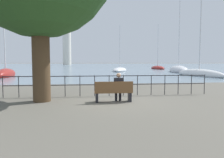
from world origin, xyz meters
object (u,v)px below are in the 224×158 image
object	(u,v)px
sailboat_2	(178,70)
harbor_lighthouse	(67,46)
sailboat_1	(158,68)
sailboat_3	(120,70)
seated_person_left	(119,86)
sailboat_5	(6,74)
park_bench	(114,92)
sailboat_4	(199,73)

from	to	relation	value
sailboat_2	harbor_lighthouse	bearing A→B (deg)	113.64
sailboat_1	sailboat_3	xyz separation A→B (m)	(-11.46, -12.01, -0.05)
sailboat_1	harbor_lighthouse	xyz separation A→B (m)	(-29.76, 91.00, 12.09)
seated_person_left	sailboat_5	distance (m)	20.65
sailboat_5	park_bench	bearing A→B (deg)	-63.43
sailboat_4	sailboat_5	bearing A→B (deg)	168.15
seated_person_left	sailboat_3	world-z (taller)	sailboat_3
sailboat_4	sailboat_5	size ratio (longest dim) A/B	1.55
sailboat_5	harbor_lighthouse	size ratio (longest dim) A/B	0.31
sailboat_3	harbor_lighthouse	size ratio (longest dim) A/B	0.34
seated_person_left	sailboat_3	size ratio (longest dim) A/B	0.14
sailboat_3	sailboat_5	xyz separation A→B (m)	(-15.78, -13.88, 0.07)
sailboat_1	sailboat_2	xyz separation A→B (m)	(-2.09, -17.10, 0.08)
sailboat_3	sailboat_1	bearing A→B (deg)	63.68
seated_person_left	sailboat_2	distance (m)	30.07
park_bench	seated_person_left	size ratio (longest dim) A/B	1.31
sailboat_1	sailboat_2	size ratio (longest dim) A/B	0.88
sailboat_2	sailboat_5	world-z (taller)	sailboat_2
park_bench	sailboat_4	world-z (taller)	sailboat_4
seated_person_left	harbor_lighthouse	bearing A→B (deg)	95.64
seated_person_left	sailboat_4	bearing A→B (deg)	52.19
sailboat_1	sailboat_5	distance (m)	37.58
sailboat_2	harbor_lighthouse	xyz separation A→B (m)	(-27.67, 108.10, 12.02)
park_bench	seated_person_left	world-z (taller)	seated_person_left
sailboat_4	harbor_lighthouse	xyz separation A→B (m)	(-25.84, 118.33, 12.05)
seated_person_left	sailboat_5	world-z (taller)	sailboat_5
sailboat_3	sailboat_2	bearing A→B (deg)	-11.19
harbor_lighthouse	sailboat_3	bearing A→B (deg)	-79.93
sailboat_5	harbor_lighthouse	xyz separation A→B (m)	(-2.52, 116.89, 12.07)
seated_person_left	sailboat_3	bearing A→B (deg)	80.96
sailboat_5	sailboat_2	bearing A→B (deg)	15.03
sailboat_1	harbor_lighthouse	world-z (taller)	harbor_lighthouse
sailboat_5	seated_person_left	bearing A→B (deg)	-62.77
harbor_lighthouse	seated_person_left	bearing A→B (deg)	-84.36
sailboat_1	sailboat_2	world-z (taller)	sailboat_2
seated_person_left	sailboat_2	xyz separation A→B (m)	(14.38, 26.40, -0.31)
sailboat_1	sailboat_5	size ratio (longest dim) A/B	1.37
harbor_lighthouse	sailboat_2	bearing A→B (deg)	-75.64
sailboat_1	sailboat_4	world-z (taller)	sailboat_4
sailboat_1	sailboat_2	bearing A→B (deg)	-98.72
sailboat_1	harbor_lighthouse	size ratio (longest dim) A/B	0.43
seated_person_left	harbor_lighthouse	distance (m)	135.67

